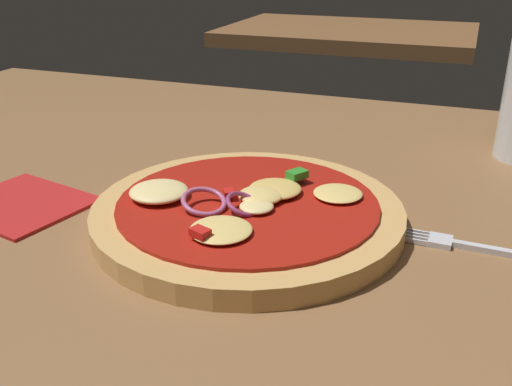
{
  "coord_description": "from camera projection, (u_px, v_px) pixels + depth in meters",
  "views": [
    {
      "loc": [
        0.11,
        -0.39,
        0.26
      ],
      "look_at": [
        -0.06,
        0.05,
        0.06
      ],
      "focal_mm": 40.77,
      "sensor_mm": 36.0,
      "label": 1
    }
  ],
  "objects": [
    {
      "name": "pizza",
      "position": [
        247.0,
        212.0,
        0.49
      ],
      "size": [
        0.26,
        0.26,
        0.03
      ],
      "color": "tan",
      "rests_on": "dining_table"
    },
    {
      "name": "dining_table",
      "position": [
        302.0,
        268.0,
        0.46
      ],
      "size": [
        1.42,
        0.96,
        0.04
      ],
      "color": "brown",
      "rests_on": "ground"
    },
    {
      "name": "background_table",
      "position": [
        349.0,
        34.0,
        1.6
      ],
      "size": [
        0.67,
        0.46,
        0.04
      ],
      "color": "brown",
      "rests_on": "ground"
    },
    {
      "name": "fork",
      "position": [
        487.0,
        249.0,
        0.45
      ],
      "size": [
        0.18,
        0.02,
        0.01
      ],
      "color": "silver",
      "rests_on": "dining_table"
    },
    {
      "name": "napkin",
      "position": [
        21.0,
        204.0,
        0.53
      ],
      "size": [
        0.13,
        0.12,
        0.0
      ],
      "color": "#B21E1E",
      "rests_on": "dining_table"
    }
  ]
}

